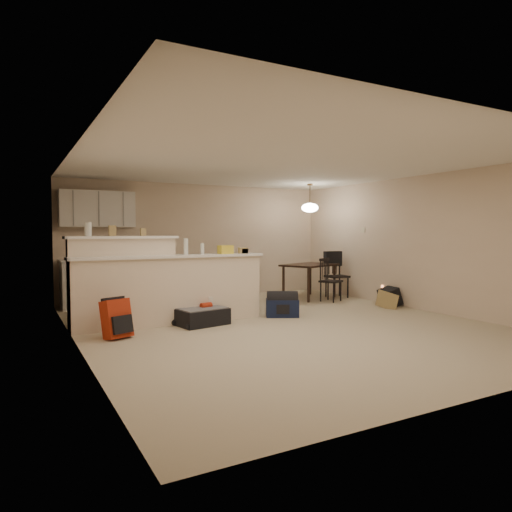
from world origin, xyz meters
TOP-DOWN VIEW (x-y plane):
  - room at (0.00, 0.00)m, footprint 7.00×7.02m
  - breakfast_bar at (-1.76, 0.98)m, footprint 3.08×0.58m
  - upper_cabinets at (-2.20, 3.32)m, footprint 1.40×0.34m
  - kitchen_counter at (-2.00, 3.19)m, footprint 1.80×0.60m
  - thermostat at (2.98, 1.55)m, footprint 0.02×0.12m
  - jar at (-2.70, 1.12)m, footprint 0.10×0.10m
  - cereal_box at (-2.35, 1.12)m, footprint 0.10×0.07m
  - small_box at (-1.88, 1.12)m, footprint 0.08×0.06m
  - bottle_a at (-1.26, 0.90)m, footprint 0.07×0.07m
  - bottle_b at (-0.98, 0.90)m, footprint 0.06×0.06m
  - bag_lump at (-0.57, 0.90)m, footprint 0.22×0.18m
  - pouch at (-0.23, 0.90)m, footprint 0.12×0.10m
  - extra_item_x at (-0.25, 0.90)m, footprint 0.14×0.10m
  - dining_table at (2.05, 2.19)m, footprint 1.41×1.19m
  - pendant_lamp at (2.05, 2.19)m, footprint 0.36×0.36m
  - dining_chair_near at (2.17, 1.60)m, footprint 0.51×0.50m
  - dining_chair_far at (2.64, 1.99)m, footprint 0.48×0.46m
  - suitcase at (-1.10, 0.61)m, footprint 0.83×0.62m
  - red_backpack at (-2.46, 0.34)m, footprint 0.40×0.33m
  - navy_duffel at (0.37, 0.61)m, footprint 0.63×0.52m
  - black_daypack at (2.85, 0.59)m, footprint 0.35×0.44m
  - cardboard_sheet at (2.53, 0.35)m, footprint 0.17×0.39m

SIDE VIEW (x-z plane):
  - suitcase at x=-1.10m, z-range 0.00..0.25m
  - navy_duffel at x=0.37m, z-range 0.00..0.30m
  - cardboard_sheet at x=2.53m, z-range 0.00..0.32m
  - black_daypack at x=2.85m, z-range 0.00..0.34m
  - red_backpack at x=-2.46m, z-range 0.00..0.53m
  - dining_chair_near at x=2.17m, z-range 0.00..0.90m
  - kitchen_counter at x=-2.00m, z-range 0.00..0.90m
  - dining_chair_far at x=2.64m, z-range 0.00..1.00m
  - breakfast_bar at x=-1.76m, z-range -0.09..1.30m
  - dining_table at x=2.05m, z-range 0.28..1.04m
  - pouch at x=-0.23m, z-range 1.09..1.17m
  - extra_item_x at x=-0.25m, z-range 1.09..1.19m
  - bag_lump at x=-0.57m, z-range 1.09..1.23m
  - bottle_b at x=-0.98m, z-range 1.09..1.27m
  - bottle_a at x=-1.26m, z-range 1.09..1.35m
  - room at x=0.00m, z-range 0.00..2.50m
  - small_box at x=-1.88m, z-range 1.39..1.51m
  - cereal_box at x=-2.35m, z-range 1.39..1.55m
  - jar at x=-2.70m, z-range 1.39..1.59m
  - thermostat at x=2.98m, z-range 1.44..1.56m
  - upper_cabinets at x=-2.20m, z-range 1.55..2.25m
  - pendant_lamp at x=2.05m, z-range 1.68..2.30m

